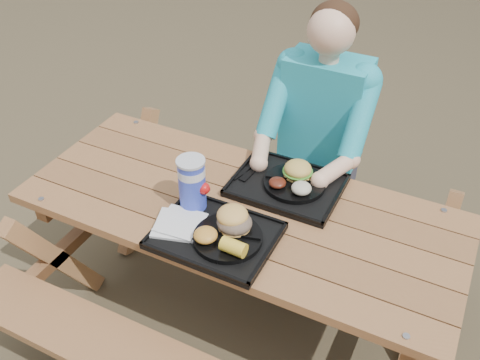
% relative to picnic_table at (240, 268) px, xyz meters
% --- Properties ---
extents(ground, '(60.00, 60.00, 0.00)m').
position_rel_picnic_table_xyz_m(ground, '(0.00, 0.00, -0.38)').
color(ground, '#999999').
rests_on(ground, ground).
extents(picnic_table, '(1.80, 1.49, 0.75)m').
position_rel_picnic_table_xyz_m(picnic_table, '(0.00, 0.00, 0.00)').
color(picnic_table, '#999999').
rests_on(picnic_table, ground).
extents(tray_near, '(0.45, 0.35, 0.02)m').
position_rel_picnic_table_xyz_m(tray_near, '(0.00, -0.21, 0.39)').
color(tray_near, black).
rests_on(tray_near, picnic_table).
extents(tray_far, '(0.45, 0.35, 0.02)m').
position_rel_picnic_table_xyz_m(tray_far, '(0.13, 0.19, 0.39)').
color(tray_far, black).
rests_on(tray_far, picnic_table).
extents(plate_near, '(0.26, 0.26, 0.02)m').
position_rel_picnic_table_xyz_m(plate_near, '(0.06, -0.22, 0.41)').
color(plate_near, black).
rests_on(plate_near, tray_near).
extents(plate_far, '(0.26, 0.26, 0.02)m').
position_rel_picnic_table_xyz_m(plate_far, '(0.16, 0.20, 0.41)').
color(plate_far, black).
rests_on(plate_far, tray_far).
extents(napkin_stack, '(0.21, 0.21, 0.02)m').
position_rel_picnic_table_xyz_m(napkin_stack, '(-0.15, -0.24, 0.40)').
color(napkin_stack, silver).
rests_on(napkin_stack, tray_near).
extents(soda_cup, '(0.11, 0.11, 0.21)m').
position_rel_picnic_table_xyz_m(soda_cup, '(-0.16, -0.11, 0.50)').
color(soda_cup, '#192FBF').
rests_on(soda_cup, tray_near).
extents(condiment_bbq, '(0.05, 0.05, 0.03)m').
position_rel_picnic_table_xyz_m(condiment_bbq, '(-0.01, -0.09, 0.41)').
color(condiment_bbq, black).
rests_on(condiment_bbq, tray_near).
extents(condiment_mustard, '(0.04, 0.04, 0.03)m').
position_rel_picnic_table_xyz_m(condiment_mustard, '(0.07, -0.10, 0.41)').
color(condiment_mustard, yellow).
rests_on(condiment_mustard, tray_near).
extents(sandwich, '(0.13, 0.13, 0.13)m').
position_rel_picnic_table_xyz_m(sandwich, '(0.06, -0.17, 0.48)').
color(sandwich, '#E2A64F').
rests_on(sandwich, plate_near).
extents(mac_cheese, '(0.09, 0.09, 0.04)m').
position_rel_picnic_table_xyz_m(mac_cheese, '(-0.01, -0.27, 0.44)').
color(mac_cheese, gold).
rests_on(mac_cheese, plate_near).
extents(corn_cob, '(0.10, 0.10, 0.05)m').
position_rel_picnic_table_xyz_m(corn_cob, '(0.12, -0.28, 0.44)').
color(corn_cob, yellow).
rests_on(corn_cob, plate_near).
extents(cutlery_far, '(0.05, 0.18, 0.01)m').
position_rel_picnic_table_xyz_m(cutlery_far, '(-0.04, 0.21, 0.40)').
color(cutlery_far, black).
rests_on(cutlery_far, tray_far).
extents(burger, '(0.12, 0.12, 0.11)m').
position_rel_picnic_table_xyz_m(burger, '(0.15, 0.24, 0.47)').
color(burger, gold).
rests_on(burger, plate_far).
extents(baked_beans, '(0.07, 0.07, 0.03)m').
position_rel_picnic_table_xyz_m(baked_beans, '(0.10, 0.14, 0.43)').
color(baked_beans, '#551D11').
rests_on(baked_beans, plate_far).
extents(potato_salad, '(0.08, 0.08, 0.05)m').
position_rel_picnic_table_xyz_m(potato_salad, '(0.21, 0.14, 0.44)').
color(potato_salad, beige).
rests_on(potato_salad, plate_far).
extents(diner, '(0.48, 0.84, 1.28)m').
position_rel_picnic_table_xyz_m(diner, '(0.11, 0.66, 0.27)').
color(diner, '#18AD9B').
rests_on(diner, ground).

